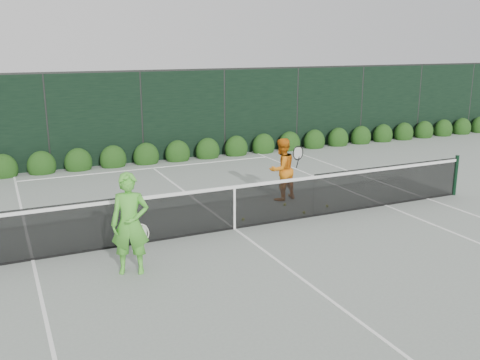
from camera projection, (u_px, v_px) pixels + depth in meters
name	position (u px, v px, depth m)	size (l,w,h in m)	color
ground	(234.00, 229.00, 11.59)	(80.00, 80.00, 0.00)	gray
tennis_net	(233.00, 206.00, 11.45)	(12.90, 0.10, 1.07)	black
player_woman	(130.00, 224.00, 9.19)	(0.77, 0.64, 1.80)	#53BC37
player_man	(282.00, 169.00, 13.58)	(0.95, 0.78, 1.59)	orange
court_lines	(234.00, 229.00, 11.59)	(11.03, 23.83, 0.01)	white
windscreen_fence	(302.00, 193.00, 8.83)	(32.00, 21.07, 3.06)	black
hedge_row	(146.00, 157.00, 17.81)	(31.66, 0.65, 0.94)	#13360E
tennis_balls	(290.00, 210.00, 12.77)	(2.38, 0.82, 0.07)	#C6D32F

